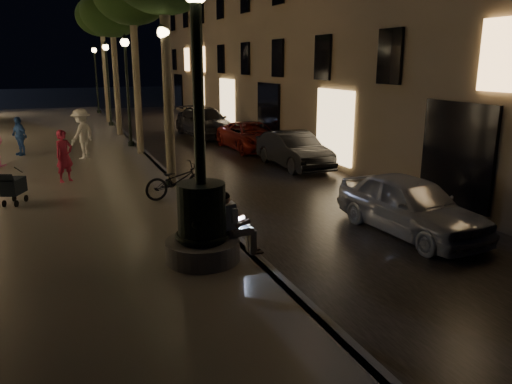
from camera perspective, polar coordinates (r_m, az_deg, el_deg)
name	(u,v)px	position (r m, az deg, el deg)	size (l,w,h in m)	color
ground	(142,154)	(22.19, -12.89, 4.31)	(120.00, 120.00, 0.00)	black
cobble_lane	(209,149)	(22.84, -5.43, 4.92)	(6.00, 45.00, 0.02)	black
promenade	(42,158)	(21.93, -23.27, 3.62)	(8.00, 45.00, 0.20)	slate
curb_strip	(142,151)	(22.18, -12.90, 4.56)	(0.25, 45.00, 0.20)	#59595B
fountain_lamppost	(202,209)	(9.30, -6.24, -1.93)	(1.40, 1.40, 5.21)	#59595B
seated_man_laptop	(233,222)	(9.57, -2.66, -3.39)	(0.92, 0.31, 1.30)	tan
tree_third	(112,13)	(26.87, -16.19, 19.01)	(3.00, 3.00, 7.20)	#6B604C
tree_far	(101,17)	(32.85, -17.28, 18.56)	(3.00, 3.00, 7.50)	#6B604C
lamp_curb_a	(166,84)	(14.93, -10.27, 12.07)	(0.36, 0.36, 4.81)	black
lamp_curb_b	(127,76)	(22.81, -14.54, 12.67)	(0.36, 0.36, 4.81)	black
lamp_curb_c	(107,73)	(30.75, -16.62, 12.94)	(0.36, 0.36, 4.81)	black
lamp_curb_d	(96,70)	(38.72, -17.85, 13.08)	(0.36, 0.36, 4.81)	black
stroller	(13,186)	(14.53, -25.99, 0.58)	(0.63, 0.95, 0.98)	black
car_front	(410,205)	(11.94, 17.24, -1.44)	(1.60, 3.98, 1.35)	#A8AAB0
car_second	(294,150)	(18.73, 4.31, 4.83)	(1.41, 4.04, 1.33)	black
car_third	(252,136)	(22.47, -0.50, 6.40)	(2.05, 4.45, 1.24)	maroon
car_rear	(205,122)	(26.82, -5.88, 7.94)	(2.09, 5.13, 1.49)	#29282D
pedestrian_red	(64,156)	(16.64, -21.07, 3.86)	(0.59, 0.39, 1.63)	#AC223F
pedestrian_white	(82,134)	(20.44, -19.28, 6.30)	(1.25, 0.72, 1.93)	silver
pedestrian_blue	(19,136)	(22.20, -25.43, 5.81)	(0.91, 0.38, 1.55)	#284E95
bicycle	(177,180)	(13.91, -9.02, 1.33)	(0.65, 1.85, 0.97)	black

